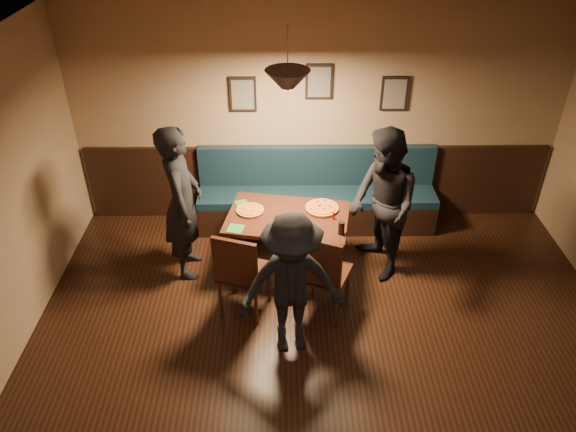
# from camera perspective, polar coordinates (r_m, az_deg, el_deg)

# --- Properties ---
(ceiling) EXTENTS (7.00, 7.00, 0.00)m
(ceiling) POSITION_cam_1_polar(r_m,az_deg,el_deg) (3.06, 7.67, 8.46)
(ceiling) COLOR silver
(ceiling) RESTS_ON ground
(wall_back) EXTENTS (6.00, 0.00, 6.00)m
(wall_back) POSITION_cam_1_polar(r_m,az_deg,el_deg) (6.81, 3.11, 10.30)
(wall_back) COLOR #8C704F
(wall_back) RESTS_ON ground
(wainscot) EXTENTS (5.88, 0.06, 1.00)m
(wainscot) POSITION_cam_1_polar(r_m,az_deg,el_deg) (7.19, 2.91, 3.60)
(wainscot) COLOR black
(wainscot) RESTS_ON ground
(booth_bench) EXTENTS (3.00, 0.60, 1.00)m
(booth_bench) POSITION_cam_1_polar(r_m,az_deg,el_deg) (6.95, 3.03, 2.49)
(booth_bench) COLOR #0F232D
(booth_bench) RESTS_ON ground
(picture_left) EXTENTS (0.32, 0.04, 0.42)m
(picture_left) POSITION_cam_1_polar(r_m,az_deg,el_deg) (6.67, -4.72, 12.51)
(picture_left) COLOR black
(picture_left) RESTS_ON wall_back
(picture_center) EXTENTS (0.32, 0.04, 0.42)m
(picture_center) POSITION_cam_1_polar(r_m,az_deg,el_deg) (6.62, 3.25, 13.78)
(picture_center) COLOR black
(picture_center) RESTS_ON wall_back
(picture_right) EXTENTS (0.32, 0.04, 0.42)m
(picture_right) POSITION_cam_1_polar(r_m,az_deg,el_deg) (6.79, 10.99, 12.39)
(picture_right) COLOR black
(picture_right) RESTS_ON wall_back
(pendant_lamp) EXTENTS (0.44, 0.44, 0.25)m
(pendant_lamp) POSITION_cam_1_polar(r_m,az_deg,el_deg) (5.40, -0.04, 13.69)
(pendant_lamp) COLOR black
(pendant_lamp) RESTS_ON ceiling
(dining_table) EXTENTS (1.46, 1.07, 0.71)m
(dining_table) POSITION_cam_1_polar(r_m,az_deg,el_deg) (6.30, -0.04, -2.74)
(dining_table) COLOR black
(dining_table) RESTS_ON floor
(chair_near_left) EXTENTS (0.58, 0.58, 1.04)m
(chair_near_left) POSITION_cam_1_polar(r_m,az_deg,el_deg) (5.66, -4.61, -5.65)
(chair_near_left) COLOR black
(chair_near_left) RESTS_ON floor
(chair_near_right) EXTENTS (0.61, 0.61, 1.05)m
(chair_near_right) POSITION_cam_1_polar(r_m,az_deg,el_deg) (5.63, 3.87, -5.74)
(chair_near_right) COLOR black
(chair_near_right) RESTS_ON floor
(diner_left) EXTENTS (0.48, 0.69, 1.81)m
(diner_left) POSITION_cam_1_polar(r_m,az_deg,el_deg) (6.08, -10.94, 1.33)
(diner_left) COLOR black
(diner_left) RESTS_ON floor
(diner_right) EXTENTS (0.89, 1.01, 1.76)m
(diner_right) POSITION_cam_1_polar(r_m,az_deg,el_deg) (6.05, 9.81, 1.07)
(diner_right) COLOR black
(diner_right) RESTS_ON floor
(diner_front) EXTENTS (1.05, 0.70, 1.52)m
(diner_front) POSITION_cam_1_polar(r_m,az_deg,el_deg) (5.08, 0.38, -7.30)
(diner_front) COLOR black
(diner_front) RESTS_ON floor
(pizza_a) EXTENTS (0.39, 0.39, 0.04)m
(pizza_a) POSITION_cam_1_polar(r_m,az_deg,el_deg) (6.18, -3.97, 0.61)
(pizza_a) COLOR gold
(pizza_a) RESTS_ON dining_table
(pizza_b) EXTENTS (0.34, 0.34, 0.04)m
(pizza_b) POSITION_cam_1_polar(r_m,az_deg,el_deg) (5.95, 0.29, -0.71)
(pizza_b) COLOR orange
(pizza_b) RESTS_ON dining_table
(pizza_c) EXTENTS (0.45, 0.45, 0.04)m
(pizza_c) POSITION_cam_1_polar(r_m,az_deg,el_deg) (6.21, 3.55, 0.85)
(pizza_c) COLOR #C46E24
(pizza_c) RESTS_ON dining_table
(soda_glass) EXTENTS (0.09, 0.09, 0.15)m
(soda_glass) POSITION_cam_1_polar(r_m,az_deg,el_deg) (5.80, 5.56, -1.22)
(soda_glass) COLOR black
(soda_glass) RESTS_ON dining_table
(tabasco_bottle) EXTENTS (0.03, 0.03, 0.11)m
(tabasco_bottle) POSITION_cam_1_polar(r_m,az_deg,el_deg) (6.03, 4.76, 0.10)
(tabasco_bottle) COLOR #A90C05
(tabasco_bottle) RESTS_ON dining_table
(napkin_a) EXTENTS (0.18, 0.18, 0.01)m
(napkin_a) POSITION_cam_1_polar(r_m,az_deg,el_deg) (6.34, -4.83, 1.34)
(napkin_a) COLOR #1C6B22
(napkin_a) RESTS_ON dining_table
(napkin_b) EXTENTS (0.20, 0.20, 0.01)m
(napkin_b) POSITION_cam_1_polar(r_m,az_deg,el_deg) (5.91, -5.48, -1.32)
(napkin_b) COLOR #1C6B25
(napkin_b) RESTS_ON dining_table
(cutlery_set) EXTENTS (0.17, 0.04, 0.00)m
(cutlery_set) POSITION_cam_1_polar(r_m,az_deg,el_deg) (5.80, 0.07, -1.96)
(cutlery_set) COLOR silver
(cutlery_set) RESTS_ON dining_table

